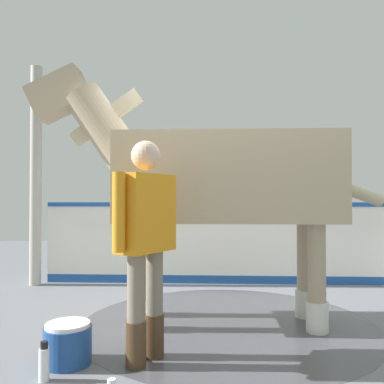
# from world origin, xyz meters

# --- Properties ---
(ground_plane) EXTENTS (16.00, 16.00, 0.02)m
(ground_plane) POSITION_xyz_m (0.00, 0.00, -0.01)
(ground_plane) COLOR slate
(wet_patch) EXTENTS (2.87, 2.87, 0.00)m
(wet_patch) POSITION_xyz_m (0.11, 0.29, 0.00)
(wet_patch) COLOR #4C4C54
(wet_patch) RESTS_ON ground
(barrier_wall) EXTENTS (5.04, 0.94, 1.17)m
(barrier_wall) POSITION_xyz_m (-0.20, -1.52, 0.54)
(barrier_wall) COLOR white
(barrier_wall) RESTS_ON ground
(roof_post_near) EXTENTS (0.16, 0.16, 3.12)m
(roof_post_near) POSITION_xyz_m (2.45, -1.76, 1.56)
(roof_post_near) COLOR #B7B2A8
(roof_post_near) RESTS_ON ground
(horse) EXTENTS (3.50, 1.19, 2.55)m
(horse) POSITION_xyz_m (0.24, 0.27, 1.40)
(horse) COLOR tan
(horse) RESTS_ON ground
(handler) EXTENTS (0.48, 0.53, 1.66)m
(handler) POSITION_xyz_m (0.91, 1.12, 0.95)
(handler) COLOR #47331E
(handler) RESTS_ON ground
(wash_bucket) EXTENTS (0.35, 0.35, 0.30)m
(wash_bucket) POSITION_xyz_m (1.49, 1.08, 0.15)
(wash_bucket) COLOR #1E478C
(wash_bucket) RESTS_ON ground
(bottle_shampoo) EXTENTS (0.07, 0.07, 0.26)m
(bottle_shampoo) POSITION_xyz_m (1.59, 1.35, 0.12)
(bottle_shampoo) COLOR white
(bottle_shampoo) RESTS_ON ground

